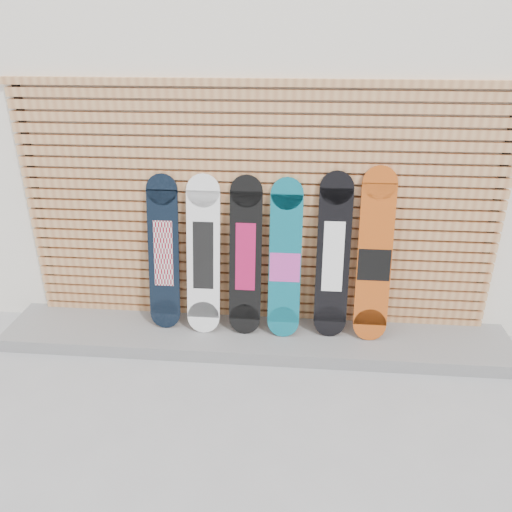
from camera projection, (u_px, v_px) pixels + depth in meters
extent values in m
plane|color=#98999B|center=(266.00, 392.00, 4.00)|extent=(80.00, 80.00, 0.00)
cube|color=white|center=(325.00, 101.00, 6.38)|extent=(12.00, 5.00, 3.60)
cube|color=slate|center=(255.00, 337.00, 4.60)|extent=(4.60, 0.70, 0.12)
cube|color=tan|center=(257.00, 313.00, 4.83)|extent=(4.20, 0.05, 0.08)
cube|color=tan|center=(257.00, 305.00, 4.79)|extent=(4.20, 0.05, 0.08)
cube|color=tan|center=(257.00, 296.00, 4.75)|extent=(4.20, 0.05, 0.07)
cube|color=tan|center=(257.00, 287.00, 4.71)|extent=(4.20, 0.05, 0.07)
cube|color=tan|center=(257.00, 278.00, 4.67)|extent=(4.20, 0.05, 0.07)
cube|color=tan|center=(257.00, 268.00, 4.63)|extent=(4.20, 0.05, 0.07)
cube|color=tan|center=(257.00, 259.00, 4.59)|extent=(4.20, 0.05, 0.07)
cube|color=tan|center=(257.00, 249.00, 4.55)|extent=(4.20, 0.05, 0.07)
cube|color=tan|center=(257.00, 240.00, 4.51)|extent=(4.20, 0.05, 0.07)
cube|color=tan|center=(257.00, 230.00, 4.47)|extent=(4.20, 0.05, 0.08)
cube|color=tan|center=(257.00, 219.00, 4.43)|extent=(4.20, 0.05, 0.08)
cube|color=tan|center=(257.00, 209.00, 4.39)|extent=(4.20, 0.05, 0.08)
cube|color=tan|center=(257.00, 199.00, 4.35)|extent=(4.20, 0.05, 0.08)
cube|color=tan|center=(257.00, 188.00, 4.31)|extent=(4.20, 0.05, 0.08)
cube|color=tan|center=(257.00, 177.00, 4.27)|extent=(4.20, 0.05, 0.08)
cube|color=tan|center=(257.00, 166.00, 4.23)|extent=(4.20, 0.05, 0.08)
cube|color=tan|center=(257.00, 154.00, 4.19)|extent=(4.20, 0.05, 0.08)
cube|color=tan|center=(257.00, 143.00, 4.15)|extent=(4.20, 0.05, 0.08)
cube|color=tan|center=(257.00, 131.00, 4.11)|extent=(4.20, 0.05, 0.08)
cube|color=tan|center=(257.00, 119.00, 4.06)|extent=(4.20, 0.05, 0.08)
cube|color=tan|center=(258.00, 107.00, 4.02)|extent=(4.20, 0.05, 0.08)
cube|color=tan|center=(258.00, 94.00, 3.98)|extent=(4.20, 0.05, 0.08)
cube|color=black|center=(40.00, 211.00, 4.61)|extent=(0.06, 0.04, 2.23)
cube|color=black|center=(491.00, 224.00, 4.29)|extent=(0.06, 0.04, 2.23)
cube|color=tan|center=(258.00, 82.00, 3.95)|extent=(4.26, 0.07, 0.06)
cube|color=black|center=(164.00, 253.00, 4.46)|extent=(0.28, 0.23, 1.13)
cylinder|color=black|center=(165.00, 313.00, 4.60)|extent=(0.28, 0.07, 0.28)
cylinder|color=black|center=(162.00, 189.00, 4.32)|extent=(0.28, 0.07, 0.28)
cube|color=silver|center=(164.00, 253.00, 4.46)|extent=(0.17, 0.14, 0.59)
cube|color=white|center=(203.00, 255.00, 4.41)|extent=(0.30, 0.27, 1.12)
cylinder|color=white|center=(204.00, 317.00, 4.53)|extent=(0.30, 0.08, 0.29)
cylinder|color=white|center=(203.00, 191.00, 4.29)|extent=(0.30, 0.08, 0.29)
cube|color=black|center=(203.00, 255.00, 4.41)|extent=(0.18, 0.15, 0.60)
cube|color=black|center=(246.00, 257.00, 4.39)|extent=(0.28, 0.26, 1.13)
cylinder|color=black|center=(245.00, 319.00, 4.51)|extent=(0.28, 0.08, 0.28)
cylinder|color=black|center=(246.00, 191.00, 4.26)|extent=(0.28, 0.08, 0.28)
cube|color=#9A0E41|center=(246.00, 257.00, 4.39)|extent=(0.18, 0.15, 0.60)
cube|color=#0C6173|center=(285.00, 259.00, 4.36)|extent=(0.28, 0.27, 1.12)
cylinder|color=#0C6173|center=(283.00, 322.00, 4.47)|extent=(0.28, 0.08, 0.28)
cylinder|color=#0C6173|center=(287.00, 193.00, 4.24)|extent=(0.28, 0.08, 0.28)
cube|color=#D74BB3|center=(285.00, 267.00, 4.37)|extent=(0.27, 0.08, 0.26)
cube|color=black|center=(333.00, 257.00, 4.33)|extent=(0.29, 0.24, 1.18)
cylinder|color=black|center=(330.00, 321.00, 4.47)|extent=(0.29, 0.07, 0.29)
cylinder|color=black|center=(337.00, 188.00, 4.18)|extent=(0.29, 0.07, 0.29)
cube|color=white|center=(333.00, 257.00, 4.33)|extent=(0.18, 0.14, 0.62)
cube|color=#BD4C14|center=(375.00, 256.00, 4.27)|extent=(0.29, 0.27, 1.23)
cylinder|color=#BD4C14|center=(370.00, 324.00, 4.42)|extent=(0.29, 0.08, 0.29)
cylinder|color=#BD4C14|center=(380.00, 183.00, 4.13)|extent=(0.29, 0.08, 0.29)
cube|color=black|center=(374.00, 265.00, 4.29)|extent=(0.28, 0.08, 0.28)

